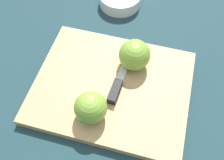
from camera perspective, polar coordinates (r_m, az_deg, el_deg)
ground_plane at (r=0.63m, az=0.00°, el=-2.01°), size 4.00×4.00×0.00m
cutting_board at (r=0.62m, az=0.00°, el=-1.52°), size 0.38×0.32×0.02m
apple_half_left at (r=0.54m, az=-4.66°, el=-6.00°), size 0.07×0.07×0.07m
apple_half_right at (r=0.61m, az=4.94°, el=5.43°), size 0.07×0.07×0.07m
knife at (r=0.60m, az=1.13°, el=-1.23°), size 0.04×0.17×0.02m
apple_slice at (r=0.66m, az=4.68°, el=5.32°), size 0.06×0.06×0.00m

